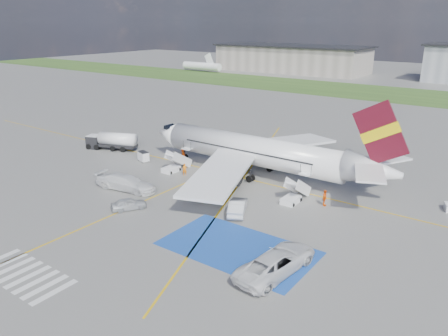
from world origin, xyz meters
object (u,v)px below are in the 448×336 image
at_px(gpu_cart, 143,157).
at_px(van_white_a, 277,259).
at_px(car_silver_b, 238,206).
at_px(van_white_b, 126,180).
at_px(fuel_tanker, 112,142).
at_px(airliner, 262,152).
at_px(car_silver_a, 129,204).

relative_size(gpu_cart, van_white_a, 0.31).
relative_size(gpu_cart, car_silver_b, 0.42).
height_order(gpu_cart, van_white_b, van_white_b).
height_order(fuel_tanker, van_white_b, fuel_tanker).
distance_m(car_silver_b, van_white_b, 15.33).
xyz_separation_m(car_silver_b, van_white_a, (9.15, -7.74, 0.44)).
xyz_separation_m(gpu_cart, car_silver_b, (21.69, -7.00, 0.12)).
relative_size(van_white_a, van_white_b, 1.06).
xyz_separation_m(airliner, car_silver_a, (-6.15, -17.90, -2.73)).
bearing_deg(car_silver_b, fuel_tanker, -42.79).
bearing_deg(airliner, car_silver_a, -108.95).
bearing_deg(van_white_b, airliner, -46.91).
height_order(airliner, car_silver_a, airliner).
relative_size(airliner, fuel_tanker, 4.33).
height_order(airliner, fuel_tanker, airliner).
bearing_deg(fuel_tanker, car_silver_b, -36.64).
height_order(car_silver_a, van_white_b, van_white_b).
relative_size(gpu_cart, car_silver_a, 0.53).
bearing_deg(fuel_tanker, car_silver_a, -57.31).
bearing_deg(fuel_tanker, van_white_b, -56.31).
distance_m(car_silver_a, van_white_b, 6.27).
distance_m(gpu_cart, van_white_a, 34.19).
bearing_deg(car_silver_a, van_white_b, -8.35).
bearing_deg(airliner, van_white_a, -55.53).
relative_size(airliner, van_white_a, 5.56).
height_order(fuel_tanker, van_white_a, fuel_tanker).
relative_size(fuel_tanker, van_white_a, 1.29).
relative_size(gpu_cart, van_white_b, 0.33).
xyz_separation_m(car_silver_a, car_silver_b, (10.32, 6.25, 0.14)).
xyz_separation_m(airliner, gpu_cart, (-17.52, -4.65, -2.71)).
bearing_deg(car_silver_b, car_silver_a, 4.09).
relative_size(fuel_tanker, gpu_cart, 4.10).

